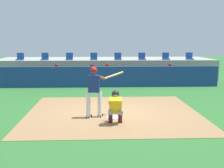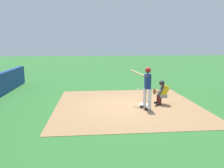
{
  "view_description": "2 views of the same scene",
  "coord_description": "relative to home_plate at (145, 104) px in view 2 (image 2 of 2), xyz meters",
  "views": [
    {
      "loc": [
        -0.57,
        -11.44,
        2.74
      ],
      "look_at": [
        0.0,
        0.7,
        1.0
      ],
      "focal_mm": 49.75,
      "sensor_mm": 36.0,
      "label": 1
    },
    {
      "loc": [
        -9.64,
        1.61,
        2.79
      ],
      "look_at": [
        0.0,
        0.7,
        1.0
      ],
      "focal_mm": 35.6,
      "sensor_mm": 36.0,
      "label": 2
    }
  ],
  "objects": [
    {
      "name": "catcher_crouched",
      "position": [
        -0.0,
        -0.77,
        0.58
      ],
      "size": [
        0.49,
        1.46,
        1.13
      ],
      "color": "gray",
      "rests_on": "ground"
    },
    {
      "name": "dirt_infield",
      "position": [
        0.0,
        0.8,
        -0.02
      ],
      "size": [
        6.4,
        6.4,
        0.01
      ],
      "primitive_type": "cube",
      "color": "#9E754C",
      "rests_on": "ground"
    },
    {
      "name": "home_plate",
      "position": [
        0.0,
        0.0,
        0.0
      ],
      "size": [
        0.62,
        0.62,
        0.02
      ],
      "primitive_type": "cube",
      "rotation": [
        0.0,
        0.0,
        0.79
      ],
      "color": "white",
      "rests_on": "dirt_infield"
    },
    {
      "name": "ground_plane",
      "position": [
        0.0,
        0.8,
        -0.02
      ],
      "size": [
        80.0,
        80.0,
        0.0
      ],
      "primitive_type": "plane",
      "color": "#2D6B2D"
    },
    {
      "name": "batter_at_plate",
      "position": [
        -0.67,
        0.08,
        1.01
      ],
      "size": [
        1.36,
        0.69,
        1.8
      ],
      "color": "silver",
      "rests_on": "ground"
    }
  ]
}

